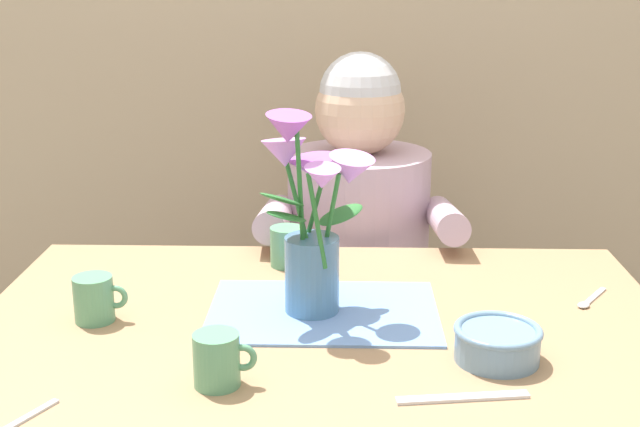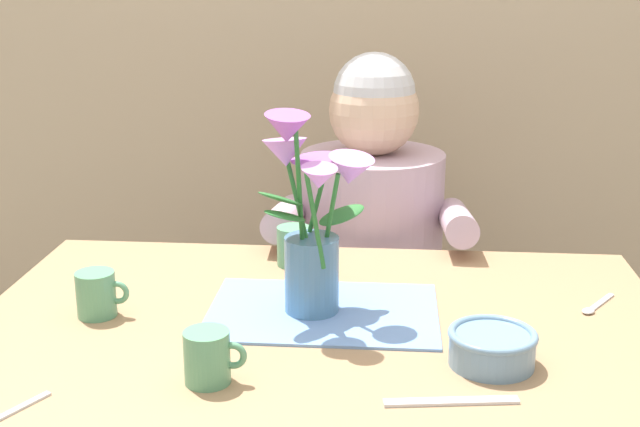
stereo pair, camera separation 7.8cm
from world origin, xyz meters
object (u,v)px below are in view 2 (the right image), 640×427
object	(u,v)px
seated_person	(371,288)
coffee_cup	(98,293)
flower_vase	(311,217)
dinner_knife	(451,401)
tea_cup	(295,246)
ceramic_bowl	(492,346)
ceramic_mug	(208,357)

from	to	relation	value
seated_person	coffee_cup	xyz separation A→B (m)	(-0.46, -0.61, 0.22)
seated_person	coffee_cup	size ratio (longest dim) A/B	12.20
flower_vase	dinner_knife	bearing A→B (deg)	-53.22
seated_person	tea_cup	distance (m)	0.42
flower_vase	coffee_cup	xyz separation A→B (m)	(-0.37, -0.04, -0.13)
flower_vase	tea_cup	xyz separation A→B (m)	(-0.06, 0.24, -0.13)
ceramic_bowl	dinner_knife	size ratio (longest dim) A/B	0.72
seated_person	dinner_knife	world-z (taller)	seated_person
dinner_knife	tea_cup	world-z (taller)	tea_cup
seated_person	dinner_knife	xyz separation A→B (m)	(0.13, -0.87, 0.18)
ceramic_bowl	ceramic_mug	xyz separation A→B (m)	(-0.42, -0.09, 0.01)
seated_person	ceramic_bowl	bearing A→B (deg)	-75.02
flower_vase	ceramic_bowl	distance (m)	0.37
flower_vase	ceramic_mug	size ratio (longest dim) A/B	3.88
ceramic_mug	tea_cup	size ratio (longest dim) A/B	1.00
dinner_knife	ceramic_mug	world-z (taller)	ceramic_mug
seated_person	ceramic_mug	world-z (taller)	seated_person
tea_cup	ceramic_bowl	bearing A→B (deg)	-49.95
flower_vase	coffee_cup	world-z (taller)	flower_vase
flower_vase	ceramic_mug	bearing A→B (deg)	-115.22
ceramic_bowl	dinner_knife	bearing A→B (deg)	-118.90
ceramic_bowl	ceramic_mug	bearing A→B (deg)	-167.72
dinner_knife	ceramic_mug	bearing A→B (deg)	166.94
ceramic_mug	coffee_cup	distance (m)	0.33
ceramic_mug	coffee_cup	xyz separation A→B (m)	(-0.24, 0.23, 0.00)
ceramic_bowl	ceramic_mug	world-z (taller)	ceramic_mug
ceramic_bowl	dinner_knife	xyz separation A→B (m)	(-0.07, -0.12, -0.03)
ceramic_bowl	coffee_cup	bearing A→B (deg)	168.46
ceramic_bowl	coffee_cup	xyz separation A→B (m)	(-0.66, 0.13, 0.01)
coffee_cup	ceramic_mug	bearing A→B (deg)	-42.97
flower_vase	ceramic_bowl	world-z (taller)	flower_vase
seated_person	tea_cup	size ratio (longest dim) A/B	12.20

